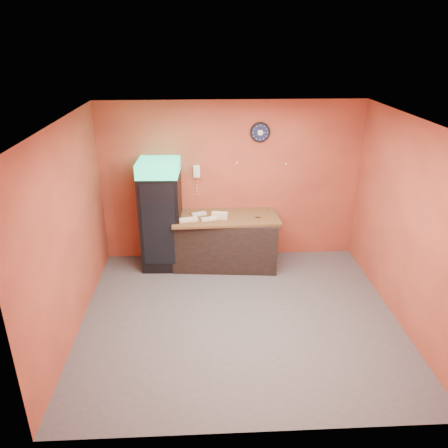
{
  "coord_description": "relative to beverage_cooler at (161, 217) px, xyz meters",
  "views": [
    {
      "loc": [
        -0.49,
        -5.24,
        3.75
      ],
      "look_at": [
        -0.19,
        0.6,
        1.21
      ],
      "focal_mm": 35.0,
      "sensor_mm": 36.0,
      "label": 1
    }
  ],
  "objects": [
    {
      "name": "floor",
      "position": [
        1.21,
        -1.61,
        -0.93
      ],
      "size": [
        4.5,
        4.5,
        0.0
      ],
      "primitive_type": "plane",
      "color": "#47474C",
      "rests_on": "ground"
    },
    {
      "name": "sub_roll_stack",
      "position": [
        0.99,
        -0.1,
        0.05
      ],
      "size": [
        0.28,
        0.15,
        0.11
      ],
      "rotation": [
        0.0,
        0.0,
        -0.22
      ],
      "color": "beige",
      "rests_on": "butcher_paper"
    },
    {
      "name": "wall_phone",
      "position": [
        0.62,
        0.34,
        0.69
      ],
      "size": [
        0.11,
        0.1,
        0.21
      ],
      "color": "white",
      "rests_on": "back_wall"
    },
    {
      "name": "beverage_cooler",
      "position": [
        0.0,
        0.0,
        0.0
      ],
      "size": [
        0.69,
        0.7,
        1.9
      ],
      "rotation": [
        0.0,
        0.0,
        -0.04
      ],
      "color": "black",
      "rests_on": "floor"
    },
    {
      "name": "back_wall",
      "position": [
        1.21,
        0.39,
        0.47
      ],
      "size": [
        4.5,
        0.02,
        2.8
      ],
      "primitive_type": "cube",
      "color": "#BF5335",
      "rests_on": "floor"
    },
    {
      "name": "kitchen_tool",
      "position": [
        0.96,
        -0.03,
        0.02
      ],
      "size": [
        0.05,
        0.05,
        0.05
      ],
      "primitive_type": "cylinder",
      "color": "silver",
      "rests_on": "butcher_paper"
    },
    {
      "name": "butcher_paper",
      "position": [
        1.09,
        0.0,
        -0.03
      ],
      "size": [
        1.82,
        0.87,
        0.04
      ],
      "primitive_type": "cube",
      "rotation": [
        0.0,
        0.0,
        0.03
      ],
      "color": "brown",
      "rests_on": "prep_counter"
    },
    {
      "name": "wrapped_sandwich_right",
      "position": [
        0.64,
        0.08,
        0.01
      ],
      "size": [
        0.27,
        0.18,
        0.04
      ],
      "primitive_type": "cube",
      "rotation": [
        0.0,
        0.0,
        0.37
      ],
      "color": "silver",
      "rests_on": "butcher_paper"
    },
    {
      "name": "wrapped_sandwich_left",
      "position": [
        0.46,
        -0.17,
        0.02
      ],
      "size": [
        0.32,
        0.18,
        0.04
      ],
      "primitive_type": "cube",
      "rotation": [
        0.0,
        0.0,
        0.22
      ],
      "color": "silver",
      "rests_on": "butcher_paper"
    },
    {
      "name": "wrapped_sandwich_mid",
      "position": [
        0.8,
        -0.15,
        0.01
      ],
      "size": [
        0.26,
        0.15,
        0.04
      ],
      "primitive_type": "cube",
      "rotation": [
        0.0,
        0.0,
        0.2
      ],
      "color": "silver",
      "rests_on": "butcher_paper"
    },
    {
      "name": "right_wall",
      "position": [
        3.46,
        -1.61,
        0.47
      ],
      "size": [
        0.02,
        4.0,
        2.8
      ],
      "primitive_type": "cube",
      "color": "#BF5335",
      "rests_on": "floor"
    },
    {
      "name": "prep_counter",
      "position": [
        1.09,
        0.0,
        -0.49
      ],
      "size": [
        1.83,
        0.95,
        0.88
      ],
      "primitive_type": "cube",
      "rotation": [
        0.0,
        0.0,
        -0.09
      ],
      "color": "black",
      "rests_on": "floor"
    },
    {
      "name": "wall_clock",
      "position": [
        1.68,
        0.36,
        1.34
      ],
      "size": [
        0.33,
        0.06,
        0.33
      ],
      "color": "black",
      "rests_on": "back_wall"
    },
    {
      "name": "left_wall",
      "position": [
        -1.04,
        -1.61,
        0.47
      ],
      "size": [
        0.02,
        4.0,
        2.8
      ],
      "primitive_type": "cube",
      "color": "#BF5335",
      "rests_on": "floor"
    },
    {
      "name": "ceiling",
      "position": [
        1.21,
        -1.61,
        1.87
      ],
      "size": [
        4.5,
        4.0,
        0.02
      ],
      "primitive_type": "cube",
      "color": "white",
      "rests_on": "back_wall"
    }
  ]
}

